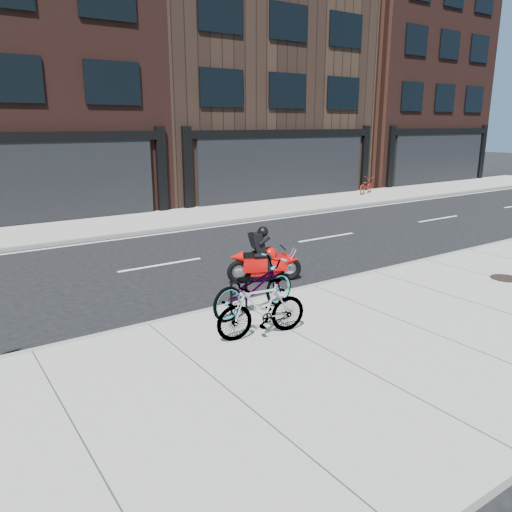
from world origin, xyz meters
TOP-DOWN VIEW (x-y plane):
  - ground at (0.00, 0.00)m, footprint 120.00×120.00m
  - sidewalk_near at (0.00, -5.00)m, footprint 60.00×6.00m
  - sidewalk_far at (0.00, 7.75)m, footprint 60.00×3.50m
  - building_mideast at (10.00, 14.50)m, footprint 12.00×10.00m
  - building_east at (22.00, 14.50)m, footprint 10.00×10.00m
  - bike_rack at (-0.41, -2.60)m, footprint 0.43×0.12m
  - bicycle_front at (-0.06, -2.60)m, footprint 2.07×0.96m
  - bicycle_rear at (-0.57, -3.58)m, footprint 1.72×0.73m
  - motorcycle at (1.55, -0.80)m, footprint 1.75×0.97m
  - bicycle_far at (14.39, 8.28)m, footprint 1.70×1.14m
  - manhole_cover at (6.13, -4.14)m, footprint 0.73×0.73m

SIDE VIEW (x-z plane):
  - ground at x=0.00m, z-range 0.00..0.00m
  - sidewalk_near at x=0.00m, z-range 0.00..0.13m
  - sidewalk_far at x=0.00m, z-range 0.00..0.13m
  - manhole_cover at x=6.13m, z-range 0.13..0.15m
  - bicycle_far at x=14.39m, z-range 0.13..0.98m
  - motorcycle at x=1.55m, z-range -0.13..1.24m
  - bike_rack at x=-0.41m, z-range 0.19..0.92m
  - bicycle_rear at x=-0.57m, z-range 0.13..1.13m
  - bicycle_front at x=-0.06m, z-range 0.13..1.18m
  - building_mideast at x=10.00m, z-range 0.00..12.50m
  - building_east at x=22.00m, z-range 0.00..13.00m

